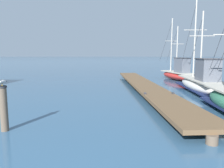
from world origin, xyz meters
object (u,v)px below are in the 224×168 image
Objects in this scene: fishing_boat_2 at (178,73)px; perched_seagull at (2,82)px; mooring_piling at (4,108)px; fishing_boat_0 at (202,82)px.

fishing_boat_2 is 20.63× the size of perched_seagull.
mooring_piling is (-10.96, -14.95, 0.12)m from fishing_boat_2.
perched_seagull is at bearing 63.01° from mooring_piling.
perched_seagull is at bearing -126.26° from fishing_boat_2.
mooring_piling is at bearing -143.56° from fishing_boat_0.
mooring_piling is at bearing -116.99° from perched_seagull.
fishing_boat_2 is at bearing 84.53° from fishing_boat_0.
perched_seagull reaches higher than mooring_piling.
fishing_boat_2 is 4.61× the size of mooring_piling.
perched_seagull is (-10.96, -14.95, 1.03)m from fishing_boat_2.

